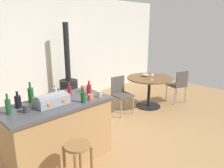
# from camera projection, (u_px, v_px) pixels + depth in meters

# --- Properties ---
(ground_plane) EXTENTS (8.80, 8.80, 0.00)m
(ground_plane) POSITION_uv_depth(u_px,v_px,m) (125.00, 137.00, 3.96)
(ground_plane) COLOR #A37A4C
(back_wall) EXTENTS (8.00, 0.10, 2.70)m
(back_wall) POSITION_uv_depth(u_px,v_px,m) (50.00, 51.00, 5.37)
(back_wall) COLOR beige
(back_wall) RESTS_ON ground_plane
(kitchen_island) EXTENTS (1.53, 0.75, 0.93)m
(kitchen_island) POSITION_uv_depth(u_px,v_px,m) (59.00, 132.00, 3.17)
(kitchen_island) COLOR #A37A4C
(kitchen_island) RESTS_ON ground_plane
(wooden_stool) EXTENTS (0.31, 0.31, 0.67)m
(wooden_stool) POSITION_uv_depth(u_px,v_px,m) (78.00, 159.00, 2.53)
(wooden_stool) COLOR olive
(wooden_stool) RESTS_ON ground_plane
(dining_table) EXTENTS (1.10, 1.10, 0.75)m
(dining_table) POSITION_uv_depth(u_px,v_px,m) (149.00, 84.00, 5.30)
(dining_table) COLOR black
(dining_table) RESTS_ON ground_plane
(folding_chair_near) EXTENTS (0.46, 0.46, 0.85)m
(folding_chair_near) POSITION_uv_depth(u_px,v_px,m) (121.00, 92.00, 4.93)
(folding_chair_near) COLOR #47423D
(folding_chair_near) RESTS_ON ground_plane
(folding_chair_far) EXTENTS (0.52, 0.52, 0.86)m
(folding_chair_far) POSITION_uv_depth(u_px,v_px,m) (178.00, 84.00, 5.58)
(folding_chair_far) COLOR #47423D
(folding_chair_far) RESTS_ON ground_plane
(wood_stove) EXTENTS (0.44, 0.45, 2.05)m
(wood_stove) POSITION_uv_depth(u_px,v_px,m) (69.00, 87.00, 5.34)
(wood_stove) COLOR black
(wood_stove) RESTS_ON ground_plane
(toolbox) EXTENTS (0.45, 0.24, 0.16)m
(toolbox) POSITION_uv_depth(u_px,v_px,m) (52.00, 100.00, 2.95)
(toolbox) COLOR gray
(toolbox) RESTS_ON kitchen_island
(bottle_0) EXTENTS (0.07, 0.07, 0.27)m
(bottle_0) POSITION_uv_depth(u_px,v_px,m) (8.00, 106.00, 2.63)
(bottle_0) COLOR #194C23
(bottle_0) RESTS_ON kitchen_island
(bottle_1) EXTENTS (0.08, 0.08, 0.30)m
(bottle_1) POSITION_uv_depth(u_px,v_px,m) (31.00, 95.00, 3.03)
(bottle_1) COLOR #194C23
(bottle_1) RESTS_ON kitchen_island
(bottle_2) EXTENTS (0.07, 0.07, 0.21)m
(bottle_2) POSITION_uv_depth(u_px,v_px,m) (83.00, 97.00, 3.04)
(bottle_2) COLOR #194C23
(bottle_2) RESTS_ON kitchen_island
(bottle_3) EXTENTS (0.07, 0.07, 0.21)m
(bottle_3) POSITION_uv_depth(u_px,v_px,m) (55.00, 93.00, 3.24)
(bottle_3) COLOR #B7B2AD
(bottle_3) RESTS_ON kitchen_island
(bottle_4) EXTENTS (0.07, 0.07, 0.22)m
(bottle_4) POSITION_uv_depth(u_px,v_px,m) (89.00, 89.00, 3.40)
(bottle_4) COLOR maroon
(bottle_4) RESTS_ON kitchen_island
(bottle_5) EXTENTS (0.08, 0.08, 0.22)m
(bottle_5) POSITION_uv_depth(u_px,v_px,m) (18.00, 101.00, 2.85)
(bottle_5) COLOR black
(bottle_5) RESTS_ON kitchen_island
(bottle_6) EXTENTS (0.06, 0.06, 0.23)m
(bottle_6) POSITION_uv_depth(u_px,v_px,m) (70.00, 91.00, 3.28)
(bottle_6) COLOR maroon
(bottle_6) RESTS_ON kitchen_island
(cup_0) EXTENTS (0.12, 0.08, 0.10)m
(cup_0) POSITION_uv_depth(u_px,v_px,m) (26.00, 108.00, 2.71)
(cup_0) COLOR #383838
(cup_0) RESTS_ON kitchen_island
(cup_1) EXTENTS (0.11, 0.08, 0.08)m
(cup_1) POSITION_uv_depth(u_px,v_px,m) (66.00, 92.00, 3.38)
(cup_1) COLOR #383838
(cup_1) RESTS_ON kitchen_island
(cup_2) EXTENTS (0.11, 0.07, 0.09)m
(cup_2) POSITION_uv_depth(u_px,v_px,m) (100.00, 94.00, 3.28)
(cup_2) COLOR tan
(cup_2) RESTS_ON kitchen_island
(cup_3) EXTENTS (0.11, 0.07, 0.10)m
(cup_3) POSITION_uv_depth(u_px,v_px,m) (83.00, 88.00, 3.55)
(cup_3) COLOR #DB6651
(cup_3) RESTS_ON kitchen_island
(cup_4) EXTENTS (0.11, 0.07, 0.08)m
(cup_4) POSITION_uv_depth(u_px,v_px,m) (90.00, 97.00, 3.16)
(cup_4) COLOR #DB6651
(cup_4) RESTS_ON kitchen_island
(wine_glass) EXTENTS (0.07, 0.07, 0.14)m
(wine_glass) POSITION_uv_depth(u_px,v_px,m) (152.00, 75.00, 5.01)
(wine_glass) COLOR silver
(wine_glass) RESTS_ON dining_table
(serving_bowl) EXTENTS (0.18, 0.18, 0.07)m
(serving_bowl) POSITION_uv_depth(u_px,v_px,m) (145.00, 75.00, 5.37)
(serving_bowl) COLOR tan
(serving_bowl) RESTS_ON dining_table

